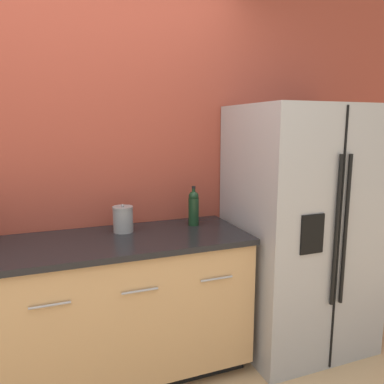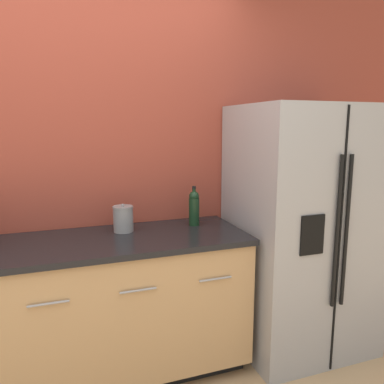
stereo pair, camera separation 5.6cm
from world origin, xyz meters
name	(u,v)px [view 2 (the right image)]	position (x,y,z in m)	size (l,w,h in m)	color
wall_back	(57,169)	(0.00, 1.35, 1.30)	(10.00, 0.05, 2.60)	#993D2D
counter_unit	(92,310)	(0.15, 1.01, 0.46)	(1.91, 0.64, 0.91)	black
refrigerator	(301,229)	(1.59, 0.94, 0.85)	(0.90, 0.78, 1.71)	#9E9EA0
wine_bottle	(194,207)	(0.85, 1.12, 1.03)	(0.07, 0.07, 0.27)	black
steel_canister	(123,219)	(0.38, 1.12, 0.99)	(0.13, 0.13, 0.18)	gray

